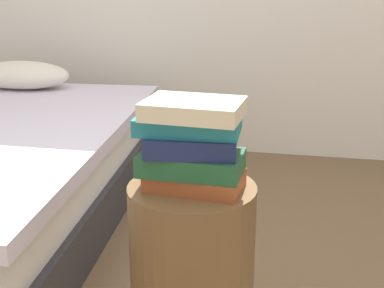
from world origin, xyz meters
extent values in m
ellipsoid|color=silver|center=(-1.31, 1.49, 0.54)|extent=(0.58, 0.32, 0.16)
cylinder|color=brown|center=(0.00, 0.00, 0.28)|extent=(0.35, 0.35, 0.56)
cube|color=#994723|center=(0.01, -0.01, 0.58)|extent=(0.26, 0.18, 0.04)
cube|color=#1E512D|center=(0.00, -0.01, 0.63)|extent=(0.27, 0.17, 0.05)
cube|color=#19234C|center=(0.00, 0.00, 0.68)|extent=(0.25, 0.19, 0.05)
cube|color=#1E727F|center=(-0.01, 0.01, 0.73)|extent=(0.27, 0.16, 0.04)
cube|color=beige|center=(0.01, -0.01, 0.78)|extent=(0.26, 0.19, 0.05)
camera|label=1|loc=(0.26, -1.30, 1.11)|focal=49.67mm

